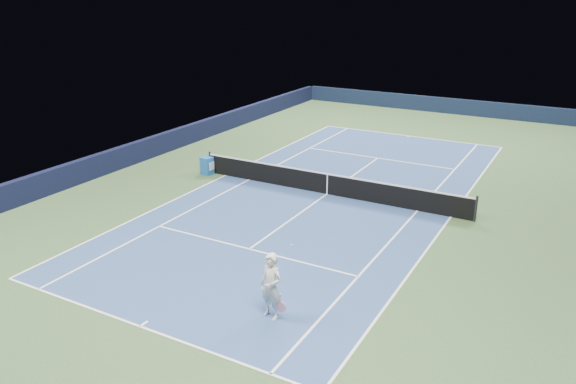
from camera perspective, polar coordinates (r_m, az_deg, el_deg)
The scene contains 18 objects.
ground at distance 25.04m, azimuth 3.99°, elevation -0.22°, with size 40.00×40.00×0.00m, color #344F2B.
wall_far at distance 43.09m, azimuth 15.45°, elevation 8.50°, with size 22.00×0.35×1.10m, color #101A32.
wall_left at distance 30.79m, azimuth -14.57°, elevation 4.14°, with size 0.35×40.00×1.10m, color black.
court_surface at distance 25.04m, azimuth 3.99°, elevation -0.21°, with size 10.97×23.77×0.01m, color navy.
baseline_far at distance 35.71m, azimuth 12.19°, elevation 5.59°, with size 10.97×0.08×0.00m, color white.
baseline_near at distance 16.15m, azimuth -14.80°, elevation -13.06°, with size 10.97×0.08×0.00m, color white.
sideline_doubles_right at distance 23.43m, azimuth 16.22°, elevation -2.44°, with size 0.08×23.77×0.00m, color white.
sideline_doubles_left at distance 27.66m, azimuth -6.35°, elevation 1.71°, with size 0.08×23.77×0.00m, color white.
sideline_singles_right at distance 23.72m, azimuth 13.02°, elevation -1.86°, with size 0.08×23.77×0.00m, color white.
sideline_singles_left at distance 26.92m, azimuth -3.96°, elevation 1.27°, with size 0.08×23.77×0.00m, color white.
service_line_far at distance 30.68m, azimuth 9.10°, elevation 3.43°, with size 8.23×0.08×0.00m, color white.
service_line_near at distance 19.87m, azimuth -3.95°, elevation -5.79°, with size 8.23×0.08×0.00m, color white.
center_service_line at distance 25.04m, azimuth 3.99°, elevation -0.20°, with size 0.08×12.80×0.00m, color white.
center_mark_far at distance 35.57m, azimuth 12.11°, elevation 5.54°, with size 0.08×0.30×0.00m, color white.
center_mark_near at distance 16.24m, azimuth -14.43°, elevation -12.83°, with size 0.08×0.30×0.00m, color white.
tennis_net at distance 24.87m, azimuth 4.02°, elevation 0.88°, with size 12.90×0.10×1.07m.
sponsor_cube at distance 27.85m, azimuth -8.22°, elevation 2.66°, with size 0.60×0.55×0.86m.
tennis_player at distance 15.55m, azimuth -1.71°, elevation -9.56°, with size 0.89×1.34×1.94m.
Camera 1 is at (9.84, -21.34, 8.65)m, focal length 35.00 mm.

